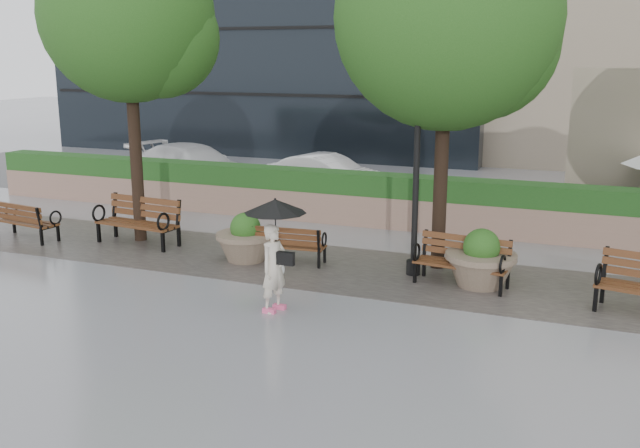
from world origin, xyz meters
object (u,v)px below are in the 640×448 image
at_px(planter_right, 481,264).
at_px(bench_3, 461,272).
at_px(planter_left, 246,242).
at_px(bench_0, 27,228).
at_px(car_right, 327,175).
at_px(pedestrian, 275,244).
at_px(lamppost, 416,191).
at_px(car_left, 193,167).
at_px(bench_2, 289,252).
at_px(bench_1, 138,231).

bearing_deg(planter_right, bench_3, -159.02).
distance_m(planter_left, planter_right, 4.98).
height_order(bench_0, planter_left, planter_left).
xyz_separation_m(car_right, pedestrian, (2.94, -10.06, 0.56)).
distance_m(lamppost, car_left, 11.42).
bearing_deg(bench_3, planter_left, -172.97).
bearing_deg(bench_3, bench_2, -175.66).
distance_m(bench_2, pedestrian, 3.04).
bearing_deg(lamppost, car_left, 144.02).
xyz_separation_m(bench_1, car_left, (-2.64, 6.76, 0.40)).
relative_size(bench_1, pedestrian, 1.07).
bearing_deg(planter_left, car_right, 97.89).
bearing_deg(bench_3, bench_1, -174.93).
distance_m(bench_0, planter_left, 5.74).
distance_m(bench_1, planter_left, 2.97).
distance_m(bench_2, bench_3, 3.70).
distance_m(bench_2, car_right, 7.62).
height_order(bench_1, car_right, car_right).
relative_size(bench_1, car_right, 0.54).
distance_m(planter_left, pedestrian, 3.27).
distance_m(planter_left, car_left, 8.99).
bearing_deg(lamppost, bench_0, -175.87).
bearing_deg(lamppost, car_right, 122.95).
distance_m(bench_0, car_right, 9.14).
relative_size(bench_2, car_left, 0.32).
relative_size(car_left, car_right, 1.28).
bearing_deg(bench_0, pedestrian, 172.35).
relative_size(planter_left, pedestrian, 0.65).
xyz_separation_m(bench_2, pedestrian, (0.96, -2.72, 0.95)).
relative_size(bench_1, bench_3, 1.14).
bearing_deg(planter_right, car_left, 146.79).
bearing_deg(planter_left, planter_right, 1.23).
bearing_deg(bench_0, lamppost, -167.27).
relative_size(bench_1, bench_2, 1.32).
bearing_deg(car_right, pedestrian, -150.92).
bearing_deg(planter_right, car_right, 129.09).
bearing_deg(bench_2, bench_3, 171.94).
bearing_deg(car_right, bench_0, 161.89).
height_order(planter_left, car_right, car_right).
bearing_deg(car_right, bench_3, -130.26).
height_order(planter_right, car_right, car_right).
bearing_deg(bench_2, pedestrian, 104.48).
height_order(bench_1, bench_2, bench_1).
distance_m(car_left, pedestrian, 12.18).
xyz_separation_m(planter_right, lamppost, (-1.37, 0.24, 1.29)).
xyz_separation_m(bench_0, car_left, (0.13, 7.36, 0.45)).
bearing_deg(bench_0, planter_right, -169.09).
bearing_deg(bench_1, bench_0, -162.15).
bearing_deg(lamppost, bench_1, -179.36).
relative_size(bench_0, car_left, 0.36).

